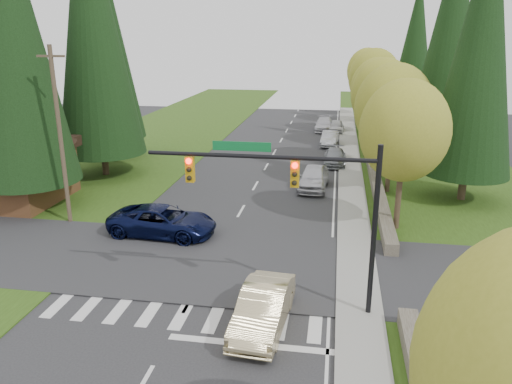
% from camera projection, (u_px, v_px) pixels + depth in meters
% --- Properties ---
extents(ground, '(120.00, 120.00, 0.00)m').
position_uv_depth(ground, '(152.00, 368.00, 16.44)').
color(ground, '#28282B').
rests_on(ground, ground).
extents(grass_east, '(14.00, 110.00, 0.06)m').
position_uv_depth(grass_east, '(445.00, 199.00, 33.25)').
color(grass_east, '#2C4813').
rests_on(grass_east, ground).
extents(grass_west, '(14.00, 110.00, 0.06)m').
position_uv_depth(grass_west, '(82.00, 181.00, 37.25)').
color(grass_west, '#2C4813').
rests_on(grass_west, ground).
extents(cross_street, '(120.00, 8.00, 0.10)m').
position_uv_depth(cross_street, '(211.00, 263.00, 23.97)').
color(cross_street, '#28282B').
rests_on(cross_street, ground).
extents(sidewalk_east, '(1.80, 80.00, 0.13)m').
position_uv_depth(sidewalk_east, '(352.00, 185.00, 36.06)').
color(sidewalk_east, gray).
rests_on(sidewalk_east, ground).
extents(curb_east, '(0.20, 80.00, 0.13)m').
position_uv_depth(curb_east, '(340.00, 185.00, 36.19)').
color(curb_east, gray).
rests_on(curb_east, ground).
extents(stone_wall_north, '(0.70, 40.00, 0.70)m').
position_uv_depth(stone_wall_north, '(370.00, 157.00, 43.23)').
color(stone_wall_north, '#4C4438').
rests_on(stone_wall_north, ground).
extents(traffic_signal, '(8.70, 0.37, 6.80)m').
position_uv_depth(traffic_signal, '(299.00, 190.00, 18.50)').
color(traffic_signal, black).
rests_on(traffic_signal, ground).
extents(brown_building, '(8.40, 8.40, 5.40)m').
position_uv_depth(brown_building, '(9.00, 155.00, 31.91)').
color(brown_building, '#4C2D19').
rests_on(brown_building, ground).
extents(utility_pole, '(1.60, 0.24, 10.00)m').
position_uv_depth(utility_pole, '(60.00, 135.00, 27.64)').
color(utility_pole, '#473828').
rests_on(utility_pole, ground).
extents(decid_tree_0, '(4.80, 4.80, 8.37)m').
position_uv_depth(decid_tree_0, '(404.00, 131.00, 26.51)').
color(decid_tree_0, '#38281C').
rests_on(decid_tree_0, ground).
extents(decid_tree_1, '(5.20, 5.20, 8.80)m').
position_uv_depth(decid_tree_1, '(394.00, 109.00, 33.01)').
color(decid_tree_1, '#38281C').
rests_on(decid_tree_1, ground).
extents(decid_tree_2, '(5.00, 5.00, 8.82)m').
position_uv_depth(decid_tree_2, '(383.00, 95.00, 39.59)').
color(decid_tree_2, '#38281C').
rests_on(decid_tree_2, ground).
extents(decid_tree_3, '(5.00, 5.00, 8.55)m').
position_uv_depth(decid_tree_3, '(378.00, 89.00, 46.24)').
color(decid_tree_3, '#38281C').
rests_on(decid_tree_3, ground).
extents(decid_tree_4, '(5.40, 5.40, 9.18)m').
position_uv_depth(decid_tree_4, '(374.00, 78.00, 52.69)').
color(decid_tree_4, '#38281C').
rests_on(decid_tree_4, ground).
extents(decid_tree_5, '(4.80, 4.80, 8.30)m').
position_uv_depth(decid_tree_5, '(369.00, 78.00, 59.47)').
color(decid_tree_5, '#38281C').
rests_on(decid_tree_5, ground).
extents(decid_tree_6, '(5.20, 5.20, 8.86)m').
position_uv_depth(decid_tree_6, '(367.00, 71.00, 65.94)').
color(decid_tree_6, '#38281C').
rests_on(decid_tree_6, ground).
extents(conifer_w_a, '(6.12, 6.12, 19.80)m').
position_uv_depth(conifer_w_a, '(10.00, 29.00, 28.35)').
color(conifer_w_a, '#38281C').
rests_on(conifer_w_a, ground).
extents(conifer_w_b, '(5.44, 5.44, 17.80)m').
position_uv_depth(conifer_w_b, '(9.00, 45.00, 32.88)').
color(conifer_w_b, '#38281C').
rests_on(conifer_w_b, ground).
extents(conifer_w_c, '(6.46, 6.46, 20.80)m').
position_uv_depth(conifer_w_c, '(92.00, 23.00, 35.57)').
color(conifer_w_c, '#38281C').
rests_on(conifer_w_c, ground).
extents(conifer_w_e, '(5.78, 5.78, 18.80)m').
position_uv_depth(conifer_w_e, '(104.00, 37.00, 41.83)').
color(conifer_w_e, '#38281C').
rests_on(conifer_w_e, ground).
extents(conifer_e_a, '(5.44, 5.44, 17.80)m').
position_uv_depth(conifer_e_a, '(481.00, 47.00, 30.14)').
color(conifer_e_a, '#38281C').
rests_on(conifer_e_a, ground).
extents(conifer_e_b, '(6.12, 6.12, 19.80)m').
position_uv_depth(conifer_e_b, '(452.00, 31.00, 42.86)').
color(conifer_e_b, '#38281C').
rests_on(conifer_e_b, ground).
extents(conifer_e_c, '(5.10, 5.10, 16.80)m').
position_uv_depth(conifer_e_c, '(415.00, 45.00, 56.64)').
color(conifer_e_c, '#38281C').
rests_on(conifer_e_c, ground).
extents(sedan_champagne, '(2.02, 4.90, 1.58)m').
position_uv_depth(sedan_champagne, '(263.00, 308.00, 18.52)').
color(sedan_champagne, beige).
rests_on(sedan_champagne, ground).
extents(suv_navy, '(6.00, 3.08, 1.62)m').
position_uv_depth(suv_navy, '(163.00, 221.00, 27.08)').
color(suv_navy, black).
rests_on(suv_navy, ground).
extents(parked_car_a, '(2.21, 4.92, 1.64)m').
position_uv_depth(parked_car_a, '(314.00, 177.00, 35.30)').
color(parked_car_a, silver).
rests_on(parked_car_a, ground).
extents(parked_car_b, '(1.80, 4.41, 1.28)m').
position_uv_depth(parked_car_b, '(335.00, 157.00, 41.91)').
color(parked_car_b, gray).
rests_on(parked_car_b, ground).
extents(parked_car_c, '(1.76, 4.27, 1.38)m').
position_uv_depth(parked_car_c, '(330.00, 139.00, 49.07)').
color(parked_car_c, '#ACADB1').
rests_on(parked_car_c, ground).
extents(parked_car_d, '(1.66, 4.00, 1.35)m').
position_uv_depth(parked_car_d, '(336.00, 126.00, 55.66)').
color(parked_car_d, silver).
rests_on(parked_car_d, ground).
extents(parked_car_e, '(2.02, 4.92, 1.42)m').
position_uv_depth(parked_car_e, '(324.00, 124.00, 56.66)').
color(parked_car_e, silver).
rests_on(parked_car_e, ground).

